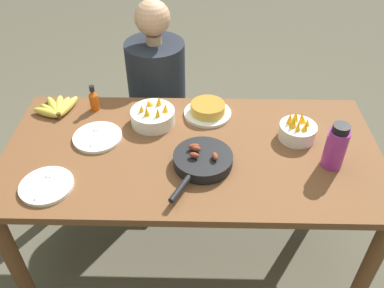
% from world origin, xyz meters
% --- Properties ---
extents(ground_plane, '(14.00, 14.00, 0.00)m').
position_xyz_m(ground_plane, '(0.00, 0.00, 0.00)').
color(ground_plane, '#565142').
extents(dining_table, '(1.67, 0.82, 0.75)m').
position_xyz_m(dining_table, '(0.00, 0.00, 0.64)').
color(dining_table, brown).
rests_on(dining_table, ground_plane).
extents(banana_bunch, '(0.21, 0.20, 0.04)m').
position_xyz_m(banana_bunch, '(-0.67, 0.28, 0.77)').
color(banana_bunch, gold).
rests_on(banana_bunch, dining_table).
extents(skillet, '(0.26, 0.38, 0.08)m').
position_xyz_m(skillet, '(0.05, -0.10, 0.77)').
color(skillet, black).
rests_on(skillet, dining_table).
extents(frittata_plate_center, '(0.23, 0.23, 0.06)m').
position_xyz_m(frittata_plate_center, '(0.07, 0.26, 0.77)').
color(frittata_plate_center, silver).
rests_on(frittata_plate_center, dining_table).
extents(empty_plate_near_front, '(0.21, 0.21, 0.02)m').
position_xyz_m(empty_plate_near_front, '(-0.58, -0.25, 0.75)').
color(empty_plate_near_front, silver).
rests_on(empty_plate_near_front, dining_table).
extents(empty_plate_far_left, '(0.22, 0.22, 0.02)m').
position_xyz_m(empty_plate_far_left, '(-0.43, 0.07, 0.75)').
color(empty_plate_far_left, silver).
rests_on(empty_plate_far_left, dining_table).
extents(fruit_bowl_mango, '(0.17, 0.17, 0.12)m').
position_xyz_m(fruit_bowl_mango, '(0.47, 0.09, 0.79)').
color(fruit_bowl_mango, silver).
rests_on(fruit_bowl_mango, dining_table).
extents(fruit_bowl_citrus, '(0.21, 0.21, 0.12)m').
position_xyz_m(fruit_bowl_citrus, '(-0.19, 0.19, 0.79)').
color(fruit_bowl_citrus, silver).
rests_on(fruit_bowl_citrus, dining_table).
extents(water_bottle, '(0.09, 0.09, 0.21)m').
position_xyz_m(water_bottle, '(0.59, -0.09, 0.85)').
color(water_bottle, '#992D89').
rests_on(water_bottle, dining_table).
extents(hot_sauce_bottle, '(0.04, 0.04, 0.14)m').
position_xyz_m(hot_sauce_bottle, '(-0.49, 0.30, 0.81)').
color(hot_sauce_bottle, '#C64C0F').
rests_on(hot_sauce_bottle, dining_table).
extents(person_figure, '(0.37, 0.37, 1.16)m').
position_xyz_m(person_figure, '(-0.22, 0.68, 0.48)').
color(person_figure, black).
rests_on(person_figure, ground_plane).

